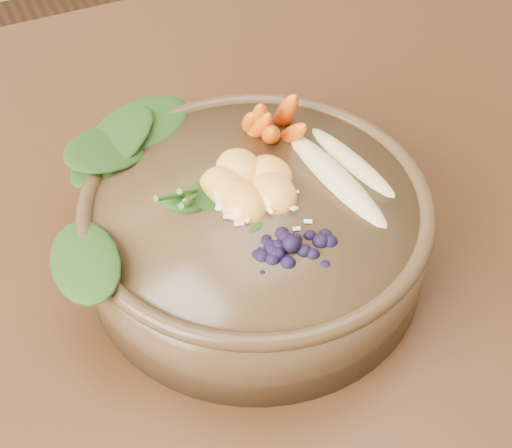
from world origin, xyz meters
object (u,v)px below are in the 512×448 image
object	(u,v)px
dining_table	(334,279)
carrot_cluster	(274,93)
stoneware_bowl	(256,233)
kale_heap	(177,150)
banana_halves	(345,157)
mandarin_cluster	(249,171)
blueberry_pile	(293,230)

from	to	relation	value
dining_table	carrot_cluster	xyz separation A→B (m)	(-0.05, 0.05, 0.20)
stoneware_bowl	kale_heap	world-z (taller)	kale_heap
banana_halves	mandarin_cluster	size ratio (longest dim) A/B	1.78
stoneware_bowl	mandarin_cluster	bearing A→B (deg)	82.66
stoneware_bowl	blueberry_pile	bearing A→B (deg)	-88.14
stoneware_bowl	dining_table	bearing A→B (deg)	12.58
carrot_cluster	blueberry_pile	distance (m)	0.14
stoneware_bowl	carrot_cluster	distance (m)	0.11
banana_halves	dining_table	bearing A→B (deg)	48.45
dining_table	banana_halves	world-z (taller)	banana_halves
stoneware_bowl	blueberry_pile	distance (m)	0.08
dining_table	blueberry_pile	size ratio (longest dim) A/B	12.83
banana_halves	carrot_cluster	bearing A→B (deg)	113.06
blueberry_pile	mandarin_cluster	bearing A→B (deg)	89.73
mandarin_cluster	blueberry_pile	size ratio (longest dim) A/B	0.69
stoneware_bowl	kale_heap	xyz separation A→B (m)	(-0.04, 0.06, 0.06)
carrot_cluster	blueberry_pile	xyz separation A→B (m)	(-0.05, -0.13, -0.02)
carrot_cluster	banana_halves	distance (m)	0.08
carrot_cluster	banana_halves	world-z (taller)	carrot_cluster
blueberry_pile	carrot_cluster	bearing A→B (deg)	69.45
stoneware_bowl	blueberry_pile	world-z (taller)	blueberry_pile
blueberry_pile	stoneware_bowl	bearing A→B (deg)	91.86
dining_table	blueberry_pile	world-z (taller)	blueberry_pile
kale_heap	mandarin_cluster	xyz separation A→B (m)	(0.04, -0.04, -0.01)
kale_heap	banana_halves	world-z (taller)	kale_heap
mandarin_cluster	blueberry_pile	distance (m)	0.07
carrot_cluster	stoneware_bowl	bearing A→B (deg)	-123.69
banana_halves	blueberry_pile	distance (m)	0.10
stoneware_bowl	blueberry_pile	size ratio (longest dim) A/B	2.16
dining_table	kale_heap	bearing A→B (deg)	165.42
stoneware_bowl	mandarin_cluster	distance (m)	0.05
carrot_cluster	mandarin_cluster	bearing A→B (deg)	-129.81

